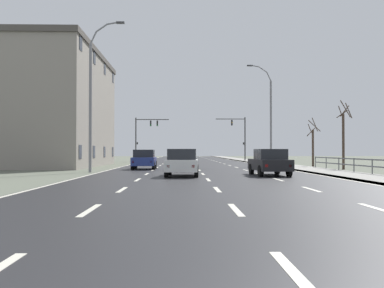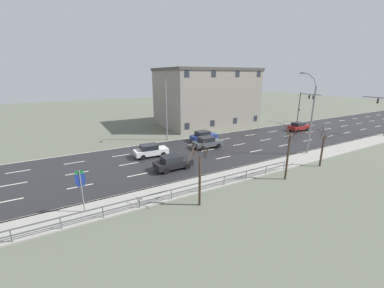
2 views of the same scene
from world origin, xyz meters
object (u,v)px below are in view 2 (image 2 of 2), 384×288
(highway_sign, at_px, (81,186))
(traffic_signal_right, at_px, (384,111))
(car_near_left, at_px, (203,136))
(car_far_right, at_px, (207,142))
(street_lamp_left_bank, at_px, (167,107))
(car_near_right, at_px, (173,162))
(car_distant, at_px, (299,126))
(car_far_left, at_px, (151,150))
(traffic_signal_left, at_px, (304,102))
(street_lamp_midground, at_px, (311,116))
(brick_building, at_px, (206,97))

(highway_sign, bearing_deg, traffic_signal_right, 91.50)
(car_near_left, height_order, car_far_right, same)
(street_lamp_left_bank, xyz_separation_m, car_near_right, (11.30, -4.28, -4.30))
(car_distant, bearing_deg, car_far_left, -89.02)
(highway_sign, height_order, car_far_right, highway_sign)
(traffic_signal_left, xyz_separation_m, car_distant, (5.01, -7.65, -3.46))
(car_far_right, bearing_deg, street_lamp_midground, 51.46)
(traffic_signal_right, bearing_deg, car_far_left, -102.76)
(car_far_right, height_order, car_far_left, same)
(car_far_right, relative_size, car_distant, 1.02)
(street_lamp_left_bank, xyz_separation_m, car_near_left, (3.13, 4.68, -4.30))
(highway_sign, bearing_deg, car_near_left, 124.85)
(car_distant, bearing_deg, traffic_signal_left, 123.26)
(street_lamp_midground, distance_m, car_near_left, 14.98)
(car_far_right, distance_m, car_far_left, 8.20)
(traffic_signal_left, bearing_deg, highway_sign, -71.28)
(car_near_left, distance_m, car_near_right, 12.13)
(highway_sign, height_order, car_distant, highway_sign)
(car_far_left, bearing_deg, car_distant, 93.30)
(street_lamp_midground, bearing_deg, traffic_signal_right, 90.73)
(highway_sign, distance_m, car_distant, 38.47)
(street_lamp_midground, bearing_deg, traffic_signal_left, 128.00)
(car_far_right, bearing_deg, highway_sign, -58.40)
(brick_building, bearing_deg, car_near_right, -40.19)
(traffic_signal_left, xyz_separation_m, car_far_right, (5.76, -27.91, -3.46))
(street_lamp_midground, distance_m, car_distant, 14.59)
(traffic_signal_right, height_order, traffic_signal_left, traffic_signal_right)
(street_lamp_midground, distance_m, traffic_signal_left, 23.08)
(highway_sign, height_order, car_near_right, highway_sign)
(car_far_left, bearing_deg, traffic_signal_left, 100.98)
(car_near_left, distance_m, car_far_left, 10.09)
(street_lamp_midground, height_order, highway_sign, street_lamp_midground)
(traffic_signal_left, xyz_separation_m, brick_building, (-9.05, -18.82, 1.30))
(street_lamp_left_bank, height_order, car_far_left, street_lamp_left_bank)
(street_lamp_midground, bearing_deg, car_distant, 131.11)
(highway_sign, bearing_deg, traffic_signal_left, 108.72)
(car_near_right, bearing_deg, car_far_left, -175.03)
(car_near_left, xyz_separation_m, car_far_left, (3.03, -9.62, 0.00))
(traffic_signal_left, bearing_deg, car_near_left, -84.72)
(car_near_left, bearing_deg, street_lamp_midground, 34.55)
(car_far_left, relative_size, brick_building, 0.23)
(highway_sign, relative_size, car_far_right, 0.81)
(street_lamp_midground, height_order, car_near_right, street_lamp_midground)
(car_near_right, bearing_deg, car_distant, 99.07)
(street_lamp_left_bank, bearing_deg, car_near_right, -20.76)
(traffic_signal_left, bearing_deg, car_distant, -56.77)
(street_lamp_left_bank, distance_m, brick_building, 14.92)
(car_near_left, relative_size, brick_building, 0.22)
(traffic_signal_left, relative_size, brick_building, 0.34)
(highway_sign, height_order, car_near_left, highway_sign)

